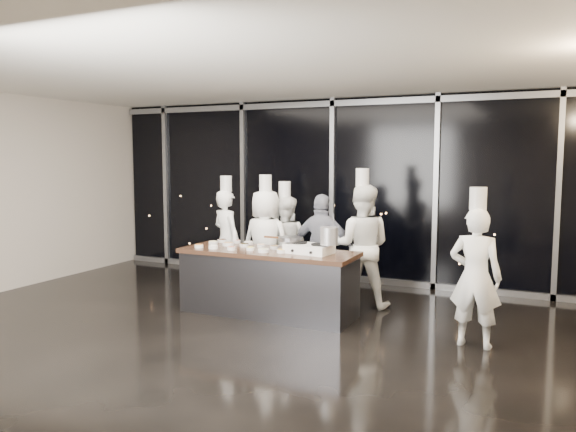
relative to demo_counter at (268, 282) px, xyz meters
name	(u,v)px	position (x,y,z in m)	size (l,w,h in m)	color
ground	(236,332)	(0.00, -0.90, -0.45)	(9.00, 9.00, 0.00)	black
room_shell	(247,151)	(0.18, -0.90, 1.79)	(9.02, 7.02, 3.21)	#BDB2A1
window_wall	(333,190)	(0.00, 2.53, 1.14)	(8.90, 0.11, 3.20)	black
demo_counter	(268,282)	(0.00, 0.00, 0.00)	(2.46, 0.86, 0.90)	#35353A
stove	(309,248)	(0.61, 0.01, 0.51)	(0.65, 0.45, 0.14)	white
frying_pan	(289,239)	(0.29, 0.07, 0.61)	(0.57, 0.36, 0.05)	gray
stock_pot	(329,236)	(0.91, -0.03, 0.70)	(0.23, 0.23, 0.23)	#B0B0B3
prep_bowls	(241,246)	(-0.46, 0.04, 0.47)	(1.37, 0.71, 0.05)	silver
squeeze_bottle	(235,236)	(-0.73, 0.34, 0.56)	(0.06, 0.06, 0.23)	white
chef_far_left	(227,239)	(-1.28, 1.02, 0.39)	(0.71, 0.61, 1.88)	white
chef_left	(266,243)	(-0.50, 0.89, 0.40)	(0.84, 0.57, 1.91)	white
chef_center	(285,244)	(-0.31, 1.18, 0.34)	(0.85, 0.71, 1.80)	white
guest	(322,249)	(0.46, 0.88, 0.36)	(0.98, 0.45, 1.63)	#121A32
chef_right	(361,245)	(1.04, 0.95, 0.45)	(0.98, 0.82, 2.02)	white
chef_side	(475,276)	(2.75, -0.18, 0.37)	(0.61, 0.42, 1.84)	white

